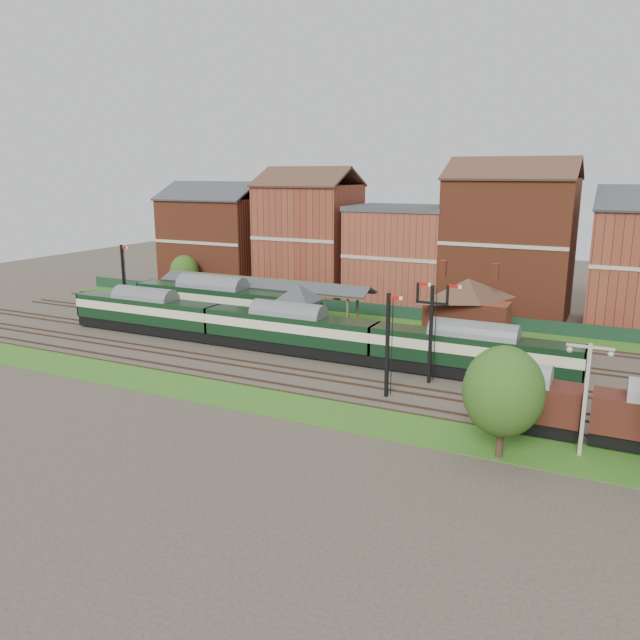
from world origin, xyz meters
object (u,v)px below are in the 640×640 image
at_px(signal_box, 299,312).
at_px(platform_railcar, 213,301).
at_px(semaphore_bracket, 431,327).
at_px(goods_van_a, 533,402).
at_px(dmu_train, 289,329).

distance_m(signal_box, platform_railcar, 13.01).
xyz_separation_m(signal_box, semaphore_bracket, (15.04, -5.75, 1.44)).
xyz_separation_m(signal_box, goods_van_a, (23.83, -12.25, -1.17)).
bearing_deg(platform_railcar, dmu_train, -26.12).
height_order(platform_railcar, goods_van_a, platform_railcar).
bearing_deg(goods_van_a, platform_railcar, 156.94).
bearing_deg(goods_van_a, semaphore_bracket, 143.52).
bearing_deg(signal_box, dmu_train, -78.34).
bearing_deg(goods_van_a, dmu_train, 158.76).
distance_m(platform_railcar, goods_van_a, 39.58).
bearing_deg(signal_box, semaphore_bracket, -20.92).
bearing_deg(semaphore_bracket, platform_railcar, 161.95).
height_order(semaphore_bracket, platform_railcar, semaphore_bracket).
xyz_separation_m(platform_railcar, goods_van_a, (36.41, -15.50, -0.57)).
distance_m(signal_box, dmu_train, 3.43).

